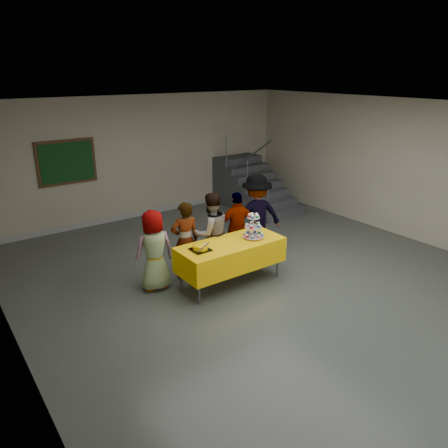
{
  "coord_description": "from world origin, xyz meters",
  "views": [
    {
      "loc": [
        -4.66,
        -4.91,
        3.58
      ],
      "look_at": [
        -0.54,
        0.83,
        1.05
      ],
      "focal_mm": 35.0,
      "sensor_mm": 36.0,
      "label": 1
    }
  ],
  "objects_px": {
    "schoolchild_c": "(211,233)",
    "bake_table": "(231,254)",
    "schoolchild_b": "(185,240)",
    "schoolchild_e": "(256,216)",
    "bear_cake": "(200,247)",
    "staircase": "(250,187)",
    "noticeboard": "(67,162)",
    "schoolchild_a": "(154,250)",
    "cupcake_stand": "(253,228)",
    "schoolchild_d": "(237,228)"
  },
  "relations": [
    {
      "from": "bake_table",
      "to": "schoolchild_a",
      "type": "relative_size",
      "value": 1.34
    },
    {
      "from": "schoolchild_b",
      "to": "staircase",
      "type": "distance_m",
      "value": 4.69
    },
    {
      "from": "bake_table",
      "to": "cupcake_stand",
      "type": "xyz_separation_m",
      "value": [
        0.46,
        -0.04,
        0.39
      ]
    },
    {
      "from": "bear_cake",
      "to": "noticeboard",
      "type": "height_order",
      "value": "noticeboard"
    },
    {
      "from": "staircase",
      "to": "schoolchild_a",
      "type": "bearing_deg",
      "value": -146.7
    },
    {
      "from": "bake_table",
      "to": "bear_cake",
      "type": "xyz_separation_m",
      "value": [
        -0.6,
        0.03,
        0.27
      ]
    },
    {
      "from": "bake_table",
      "to": "bear_cake",
      "type": "distance_m",
      "value": 0.66
    },
    {
      "from": "schoolchild_a",
      "to": "schoolchild_c",
      "type": "relative_size",
      "value": 0.92
    },
    {
      "from": "schoolchild_c",
      "to": "bake_table",
      "type": "bearing_deg",
      "value": 97.48
    },
    {
      "from": "bake_table",
      "to": "schoolchild_a",
      "type": "distance_m",
      "value": 1.31
    },
    {
      "from": "schoolchild_b",
      "to": "schoolchild_e",
      "type": "xyz_separation_m",
      "value": [
        1.66,
        0.04,
        0.12
      ]
    },
    {
      "from": "schoolchild_a",
      "to": "schoolchild_c",
      "type": "bearing_deg",
      "value": -176.14
    },
    {
      "from": "staircase",
      "to": "noticeboard",
      "type": "distance_m",
      "value": 4.81
    },
    {
      "from": "schoolchild_b",
      "to": "noticeboard",
      "type": "bearing_deg",
      "value": -63.82
    },
    {
      "from": "bear_cake",
      "to": "schoolchild_c",
      "type": "distance_m",
      "value": 0.82
    },
    {
      "from": "cupcake_stand",
      "to": "bear_cake",
      "type": "bearing_deg",
      "value": 176.45
    },
    {
      "from": "schoolchild_d",
      "to": "schoolchild_e",
      "type": "distance_m",
      "value": 0.52
    },
    {
      "from": "bear_cake",
      "to": "noticeboard",
      "type": "distance_m",
      "value": 4.44
    },
    {
      "from": "schoolchild_c",
      "to": "noticeboard",
      "type": "relative_size",
      "value": 1.17
    },
    {
      "from": "schoolchild_c",
      "to": "schoolchild_b",
      "type": "bearing_deg",
      "value": -2.19
    },
    {
      "from": "cupcake_stand",
      "to": "schoolchild_b",
      "type": "xyz_separation_m",
      "value": [
        -0.96,
        0.72,
        -0.24
      ]
    },
    {
      "from": "schoolchild_a",
      "to": "schoolchild_c",
      "type": "distance_m",
      "value": 1.15
    },
    {
      "from": "schoolchild_d",
      "to": "schoolchild_a",
      "type": "bearing_deg",
      "value": 19.86
    },
    {
      "from": "staircase",
      "to": "schoolchild_e",
      "type": "bearing_deg",
      "value": -126.85
    },
    {
      "from": "bear_cake",
      "to": "schoolchild_d",
      "type": "xyz_separation_m",
      "value": [
        1.25,
        0.64,
        -0.13
      ]
    },
    {
      "from": "schoolchild_b",
      "to": "bake_table",
      "type": "bearing_deg",
      "value": 139.71
    },
    {
      "from": "schoolchild_e",
      "to": "noticeboard",
      "type": "relative_size",
      "value": 1.27
    },
    {
      "from": "bake_table",
      "to": "cupcake_stand",
      "type": "relative_size",
      "value": 4.22
    },
    {
      "from": "bake_table",
      "to": "schoolchild_e",
      "type": "relative_size",
      "value": 1.13
    },
    {
      "from": "schoolchild_d",
      "to": "bake_table",
      "type": "bearing_deg",
      "value": 63.66
    },
    {
      "from": "bear_cake",
      "to": "staircase",
      "type": "distance_m",
      "value": 5.18
    },
    {
      "from": "schoolchild_b",
      "to": "cupcake_stand",
      "type": "bearing_deg",
      "value": 156.4
    },
    {
      "from": "staircase",
      "to": "bear_cake",
      "type": "bearing_deg",
      "value": -137.89
    },
    {
      "from": "cupcake_stand",
      "to": "bear_cake",
      "type": "relative_size",
      "value": 1.24
    },
    {
      "from": "schoolchild_d",
      "to": "staircase",
      "type": "bearing_deg",
      "value": -114.41
    },
    {
      "from": "bake_table",
      "to": "schoolchild_a",
      "type": "xyz_separation_m",
      "value": [
        -1.15,
        0.61,
        0.14
      ]
    },
    {
      "from": "schoolchild_c",
      "to": "schoolchild_e",
      "type": "height_order",
      "value": "schoolchild_e"
    },
    {
      "from": "bear_cake",
      "to": "schoolchild_e",
      "type": "height_order",
      "value": "schoolchild_e"
    },
    {
      "from": "schoolchild_c",
      "to": "noticeboard",
      "type": "distance_m",
      "value": 4.06
    },
    {
      "from": "schoolchild_b",
      "to": "bear_cake",
      "type": "bearing_deg",
      "value": 94.78
    },
    {
      "from": "bake_table",
      "to": "schoolchild_e",
      "type": "xyz_separation_m",
      "value": [
        1.16,
        0.72,
        0.27
      ]
    },
    {
      "from": "schoolchild_b",
      "to": "schoolchild_e",
      "type": "height_order",
      "value": "schoolchild_e"
    },
    {
      "from": "schoolchild_a",
      "to": "bear_cake",
      "type": "bearing_deg",
      "value": 137.97
    },
    {
      "from": "bear_cake",
      "to": "cupcake_stand",
      "type": "bearing_deg",
      "value": -3.55
    },
    {
      "from": "bear_cake",
      "to": "schoolchild_b",
      "type": "bearing_deg",
      "value": 81.81
    },
    {
      "from": "schoolchild_c",
      "to": "staircase",
      "type": "relative_size",
      "value": 0.63
    },
    {
      "from": "schoolchild_a",
      "to": "cupcake_stand",
      "type": "bearing_deg",
      "value": 162.64
    },
    {
      "from": "schoolchild_c",
      "to": "staircase",
      "type": "bearing_deg",
      "value": -131.27
    },
    {
      "from": "cupcake_stand",
      "to": "staircase",
      "type": "height_order",
      "value": "staircase"
    },
    {
      "from": "staircase",
      "to": "schoolchild_b",
      "type": "bearing_deg",
      "value": -143.02
    }
  ]
}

